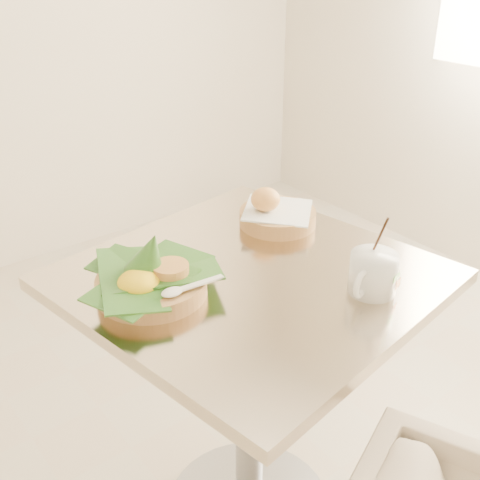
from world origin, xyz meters
TOP-DOWN VIEW (x-y plane):
  - cafe_table at (0.14, 0.05)m, footprint 0.80×0.80m
  - rice_basket at (-0.06, 0.12)m, footprint 0.28×0.28m
  - bread_basket at (0.34, 0.20)m, footprint 0.23×0.23m
  - coffee_mug at (0.29, -0.15)m, footprint 0.13×0.10m

SIDE VIEW (x-z plane):
  - cafe_table at x=0.14m, z-range 0.15..0.90m
  - bread_basket at x=0.34m, z-range 0.73..0.83m
  - rice_basket at x=-0.06m, z-range 0.72..0.86m
  - coffee_mug at x=0.29m, z-range 0.71..0.88m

